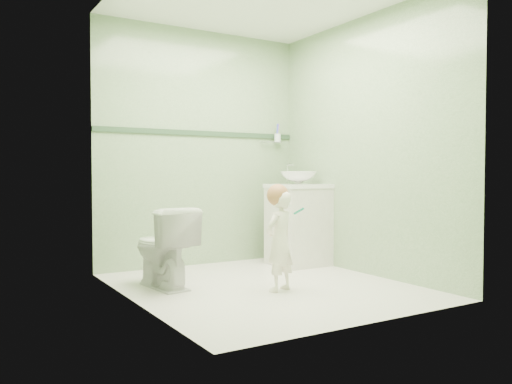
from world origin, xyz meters
TOP-DOWN VIEW (x-y plane):
  - ground at (0.00, 0.00)m, footprint 2.50×2.50m
  - room_shell at (0.00, 0.00)m, footprint 2.50×2.54m
  - trim_stripe at (0.00, 1.24)m, footprint 2.20×0.02m
  - vanity at (0.84, 0.70)m, footprint 0.52×0.50m
  - counter at (0.84, 0.70)m, footprint 0.54×0.52m
  - basin at (0.84, 0.70)m, footprint 0.37×0.37m
  - faucet at (0.84, 0.89)m, footprint 0.03×0.13m
  - cup_holder at (0.89, 1.18)m, footprint 0.26×0.07m
  - toilet at (-0.74, 0.40)m, footprint 0.44×0.69m
  - toddler at (0.01, -0.20)m, footprint 0.34×0.28m
  - hair_cap at (0.01, -0.17)m, footprint 0.18×0.18m
  - teal_toothbrush at (0.12, -0.29)m, footprint 0.10×0.14m

SIDE VIEW (x-z plane):
  - ground at x=0.00m, z-range 0.00..0.00m
  - toilet at x=-0.74m, z-range 0.00..0.67m
  - toddler at x=0.01m, z-range 0.00..0.80m
  - vanity at x=0.84m, z-range 0.00..0.80m
  - teal_toothbrush at x=0.12m, z-range 0.60..0.68m
  - hair_cap at x=0.01m, z-range 0.68..0.85m
  - counter at x=0.84m, z-range 0.79..0.83m
  - basin at x=0.84m, z-range 0.83..0.96m
  - faucet at x=0.84m, z-range 0.88..1.06m
  - room_shell at x=0.00m, z-range 0.00..2.40m
  - cup_holder at x=0.89m, z-range 1.23..1.44m
  - trim_stripe at x=0.00m, z-range 1.33..1.38m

